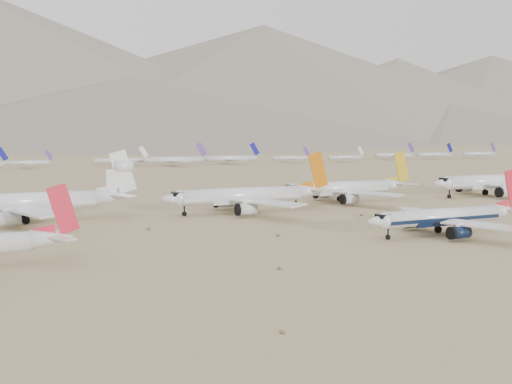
# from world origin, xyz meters

# --- Properties ---
(ground) EXTENTS (7000.00, 7000.00, 0.00)m
(ground) POSITION_xyz_m (0.00, 0.00, 0.00)
(ground) COLOR #937B55
(ground) RESTS_ON ground
(main_airliner) EXTENTS (43.59, 42.58, 15.38)m
(main_airliner) POSITION_xyz_m (7.96, 0.90, 4.23)
(main_airliner) COLOR silver
(main_airliner) RESTS_ON ground
(row2_navy_widebody) EXTENTS (55.05, 53.83, 19.58)m
(row2_navy_widebody) POSITION_xyz_m (82.74, 59.50, 5.47)
(row2_navy_widebody) COLOR silver
(row2_navy_widebody) RESTS_ON ground
(row2_gold_tail) EXTENTS (49.67, 48.58, 17.69)m
(row2_gold_tail) POSITION_xyz_m (19.43, 63.98, 4.95)
(row2_gold_tail) COLOR silver
(row2_gold_tail) RESTS_ON ground
(row2_orange_tail) EXTENTS (51.24, 50.13, 18.28)m
(row2_orange_tail) POSITION_xyz_m (-21.35, 54.10, 5.13)
(row2_orange_tail) COLOR silver
(row2_orange_tail) RESTS_ON ground
(row2_white_trijet) EXTENTS (54.71, 53.47, 19.39)m
(row2_white_trijet) POSITION_xyz_m (-82.57, 60.56, 5.61)
(row2_white_trijet) COLOR silver
(row2_white_trijet) RESTS_ON ground
(distant_storage_row) EXTENTS (627.39, 54.96, 15.27)m
(distant_storage_row) POSITION_xyz_m (17.33, 306.36, 4.39)
(distant_storage_row) COLOR silver
(distant_storage_row) RESTS_ON ground
(mountain_range) EXTENTS (7354.00, 3024.00, 470.00)m
(mountain_range) POSITION_xyz_m (70.18, 1648.01, 190.32)
(mountain_range) COLOR slate
(mountain_range) RESTS_ON ground
(foothills) EXTENTS (4637.50, 1395.00, 155.00)m
(foothills) POSITION_xyz_m (526.68, 1100.00, 67.15)
(foothills) COLOR slate
(foothills) RESTS_ON ground
(desert_scrub) EXTENTS (261.14, 126.27, 0.63)m
(desert_scrub) POSITION_xyz_m (-5.19, -26.35, 0.29)
(desert_scrub) COLOR brown
(desert_scrub) RESTS_ON ground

